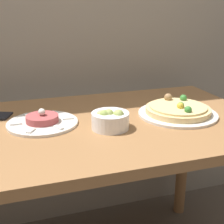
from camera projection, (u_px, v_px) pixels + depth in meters
dining_table at (110, 147)px, 1.20m from camera, size 1.16×0.74×0.73m
pizza_plate at (178, 111)px, 1.21m from camera, size 0.31×0.31×0.07m
tartare_plate at (42, 121)px, 1.12m from camera, size 0.25×0.25×0.06m
small_bowl at (110, 120)px, 1.08m from camera, size 0.13×0.13×0.07m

